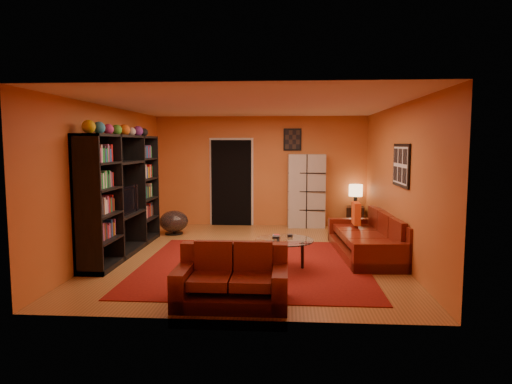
# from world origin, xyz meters

# --- Properties ---
(floor) EXTENTS (6.00, 6.00, 0.00)m
(floor) POSITION_xyz_m (0.00, 0.00, 0.00)
(floor) COLOR brown
(floor) RESTS_ON ground
(ceiling) EXTENTS (6.00, 6.00, 0.00)m
(ceiling) POSITION_xyz_m (0.00, 0.00, 2.60)
(ceiling) COLOR white
(ceiling) RESTS_ON wall_back
(wall_back) EXTENTS (6.00, 0.00, 6.00)m
(wall_back) POSITION_xyz_m (0.00, 3.00, 1.30)
(wall_back) COLOR #BB5F29
(wall_back) RESTS_ON floor
(wall_front) EXTENTS (6.00, 0.00, 6.00)m
(wall_front) POSITION_xyz_m (0.00, -3.00, 1.30)
(wall_front) COLOR #BB5F29
(wall_front) RESTS_ON floor
(wall_left) EXTENTS (0.00, 6.00, 6.00)m
(wall_left) POSITION_xyz_m (-2.50, 0.00, 1.30)
(wall_left) COLOR #BB5F29
(wall_left) RESTS_ON floor
(wall_right) EXTENTS (0.00, 6.00, 6.00)m
(wall_right) POSITION_xyz_m (2.50, 0.00, 1.30)
(wall_right) COLOR #BB5F29
(wall_right) RESTS_ON floor
(rug) EXTENTS (3.60, 3.60, 0.01)m
(rug) POSITION_xyz_m (0.10, -0.70, 0.01)
(rug) COLOR #590D0A
(rug) RESTS_ON floor
(doorway) EXTENTS (0.95, 0.10, 2.04)m
(doorway) POSITION_xyz_m (-0.70, 2.96, 1.02)
(doorway) COLOR black
(doorway) RESTS_ON floor
(wall_art_right) EXTENTS (0.03, 1.00, 0.70)m
(wall_art_right) POSITION_xyz_m (2.48, -0.30, 1.60)
(wall_art_right) COLOR black
(wall_art_right) RESTS_ON wall_right
(wall_art_back) EXTENTS (0.42, 0.03, 0.52)m
(wall_art_back) POSITION_xyz_m (0.75, 2.98, 2.05)
(wall_art_back) COLOR black
(wall_art_back) RESTS_ON wall_back
(entertainment_unit) EXTENTS (0.45, 3.00, 2.10)m
(entertainment_unit) POSITION_xyz_m (-2.27, 0.00, 1.05)
(entertainment_unit) COLOR black
(entertainment_unit) RESTS_ON floor
(tv) EXTENTS (0.86, 0.11, 0.49)m
(tv) POSITION_xyz_m (-2.23, -0.07, 0.97)
(tv) COLOR black
(tv) RESTS_ON entertainment_unit
(sofa) EXTENTS (1.17, 2.52, 0.85)m
(sofa) POSITION_xyz_m (2.14, 0.15, 0.28)
(sofa) COLOR #52120B
(sofa) RESTS_ON rug
(loveseat) EXTENTS (1.36, 0.82, 0.85)m
(loveseat) POSITION_xyz_m (-0.04, -2.42, 0.29)
(loveseat) COLOR #52120B
(loveseat) RESTS_ON rug
(throw_pillow) EXTENTS (0.12, 0.42, 0.42)m
(throw_pillow) POSITION_xyz_m (1.95, 0.86, 0.63)
(throw_pillow) COLOR #E34F19
(throw_pillow) RESTS_ON sofa
(coffee_table) EXTENTS (0.92, 0.92, 0.46)m
(coffee_table) POSITION_xyz_m (0.59, -0.87, 0.42)
(coffee_table) COLOR silver
(coffee_table) RESTS_ON floor
(storage_cabinet) EXTENTS (0.88, 0.43, 1.71)m
(storage_cabinet) POSITION_xyz_m (1.08, 2.80, 0.86)
(storage_cabinet) COLOR #B1ADA3
(storage_cabinet) RESTS_ON floor
(bowl_chair) EXTENTS (0.62, 0.62, 0.51)m
(bowl_chair) POSITION_xyz_m (-1.81, 1.75, 0.27)
(bowl_chair) COLOR black
(bowl_chair) RESTS_ON floor
(side_table) EXTENTS (0.45, 0.45, 0.50)m
(side_table) POSITION_xyz_m (2.21, 2.75, 0.25)
(side_table) COLOR black
(side_table) RESTS_ON floor
(table_lamp) EXTENTS (0.31, 0.31, 0.52)m
(table_lamp) POSITION_xyz_m (2.21, 2.75, 0.87)
(table_lamp) COLOR black
(table_lamp) RESTS_ON side_table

